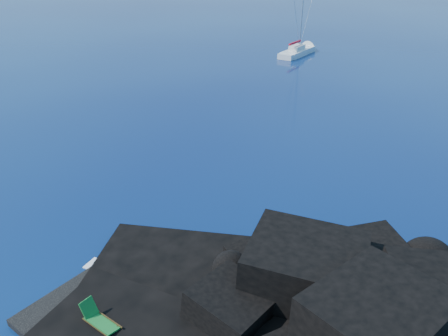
{
  "coord_description": "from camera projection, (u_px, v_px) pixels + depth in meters",
  "views": [
    {
      "loc": [
        14.81,
        -8.76,
        14.38
      ],
      "look_at": [
        2.13,
        12.04,
        2.0
      ],
      "focal_mm": 35.0,
      "sensor_mm": 36.0,
      "label": 1
    }
  ],
  "objects": [
    {
      "name": "deck_chair",
      "position": [
        101.0,
        319.0,
        17.62
      ],
      "size": [
        1.81,
        0.92,
        1.2
      ],
      "primitive_type": null,
      "rotation": [
        0.0,
        0.0,
        -0.09
      ],
      "color": "#19722B",
      "rests_on": "beach"
    },
    {
      "name": "beach",
      "position": [
        129.0,
        330.0,
        18.35
      ],
      "size": [
        9.08,
        6.86,
        0.7
      ],
      "primitive_type": "cube",
      "rotation": [
        0.0,
        0.0,
        -0.1
      ],
      "color": "black",
      "rests_on": "ground"
    },
    {
      "name": "marker_cone",
      "position": [
        89.0,
        310.0,
        18.45
      ],
      "size": [
        0.49,
        0.49,
        0.6
      ],
      "primitive_type": "cone",
      "rotation": [
        0.0,
        0.0,
        0.31
      ],
      "color": "orange",
      "rests_on": "beach"
    },
    {
      "name": "towel",
      "position": [
        87.0,
        306.0,
        19.06
      ],
      "size": [
        2.0,
        1.14,
        0.05
      ],
      "primitive_type": "cube",
      "rotation": [
        0.0,
        0.0,
        0.14
      ],
      "color": "silver",
      "rests_on": "beach"
    },
    {
      "name": "surf_foam",
      "position": [
        199.0,
        273.0,
        21.54
      ],
      "size": [
        10.0,
        8.0,
        0.06
      ],
      "primitive_type": null,
      "color": "white",
      "rests_on": "ground"
    },
    {
      "name": "ground",
      "position": [
        48.0,
        297.0,
        20.06
      ],
      "size": [
        400.0,
        400.0,
        0.0
      ],
      "primitive_type": "plane",
      "color": "#040B3E",
      "rests_on": "ground"
    },
    {
      "name": "sunbather",
      "position": [
        87.0,
        303.0,
        19.0
      ],
      "size": [
        1.67,
        0.62,
        0.22
      ],
      "primitive_type": null,
      "rotation": [
        0.0,
        0.0,
        0.14
      ],
      "color": "tan",
      "rests_on": "towel"
    },
    {
      "name": "sailboat",
      "position": [
        298.0,
        55.0,
        65.02
      ],
      "size": [
        2.96,
        11.38,
        11.82
      ],
      "primitive_type": null,
      "rotation": [
        0.0,
        0.0,
        -0.05
      ],
      "color": "white",
      "rests_on": "ground"
    }
  ]
}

